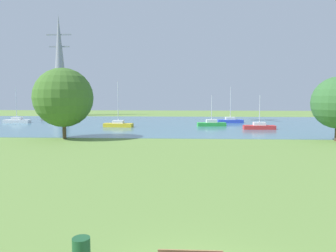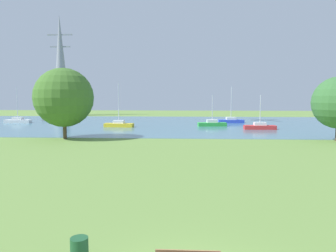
{
  "view_description": "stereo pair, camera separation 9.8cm",
  "coord_description": "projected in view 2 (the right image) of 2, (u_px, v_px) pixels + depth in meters",
  "views": [
    {
      "loc": [
        -0.18,
        -8.33,
        5.23
      ],
      "look_at": [
        -1.59,
        18.8,
        2.62
      ],
      "focal_mm": 34.17,
      "sensor_mm": 36.0,
      "label": 1
    },
    {
      "loc": [
        -0.08,
        -8.32,
        5.23
      ],
      "look_at": [
        -1.59,
        18.8,
        2.62
      ],
      "focal_mm": 34.17,
      "sensor_mm": 36.0,
      "label": 2
    }
  ],
  "objects": [
    {
      "name": "sailboat_red",
      "position": [
        260.0,
        127.0,
        49.14
      ],
      "size": [
        4.8,
        1.5,
        5.27
      ],
      "color": "red",
      "rests_on": "water_surface"
    },
    {
      "name": "sailboat_green",
      "position": [
        212.0,
        124.0,
        54.25
      ],
      "size": [
        4.93,
        2.0,
        5.24
      ],
      "color": "green",
      "rests_on": "water_surface"
    },
    {
      "name": "sailboat_white",
      "position": [
        18.0,
        121.0,
        60.6
      ],
      "size": [
        4.86,
        1.71,
        6.81
      ],
      "color": "white",
      "rests_on": "water_surface"
    },
    {
      "name": "sailboat_blue",
      "position": [
        231.0,
        121.0,
        60.62
      ],
      "size": [
        4.91,
        1.9,
        6.8
      ],
      "color": "blue",
      "rests_on": "water_surface"
    },
    {
      "name": "ground_plane",
      "position": [
        186.0,
        150.0,
        30.63
      ],
      "size": [
        160.0,
        160.0,
        0.0
      ],
      "primitive_type": "plane",
      "color": "olive"
    },
    {
      "name": "electricity_pylon",
      "position": [
        61.0,
        65.0,
        82.05
      ],
      "size": [
        6.4,
        4.4,
        25.76
      ],
      "color": "gray",
      "rests_on": "ground"
    },
    {
      "name": "tree_west_near",
      "position": [
        64.0,
        98.0,
        38.34
      ],
      "size": [
        7.09,
        7.09,
        8.51
      ],
      "color": "brown",
      "rests_on": "ground"
    },
    {
      "name": "sailboat_gray",
      "position": [
        54.0,
        118.0,
        66.23
      ],
      "size": [
        4.85,
        1.66,
        6.5
      ],
      "color": "gray",
      "rests_on": "water_surface"
    },
    {
      "name": "water_surface",
      "position": [
        186.0,
        124.0,
        58.46
      ],
      "size": [
        140.0,
        40.0,
        0.02
      ],
      "primitive_type": "cube",
      "color": "teal",
      "rests_on": "ground"
    },
    {
      "name": "litter_bin",
      "position": [
        79.0,
        250.0,
        10.0
      ],
      "size": [
        0.56,
        0.56,
        0.8
      ],
      "primitive_type": "cylinder",
      "color": "#1E512D",
      "rests_on": "ground"
    },
    {
      "name": "sailboat_yellow",
      "position": [
        119.0,
        124.0,
        52.77
      ],
      "size": [
        4.91,
        1.92,
        7.43
      ],
      "color": "yellow",
      "rests_on": "water_surface"
    }
  ]
}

